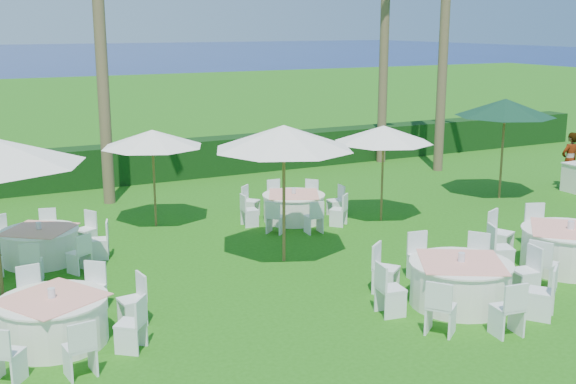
% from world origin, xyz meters
% --- Properties ---
extents(ground, '(120.00, 120.00, 0.00)m').
position_xyz_m(ground, '(0.00, 0.00, 0.00)').
color(ground, '#205E10').
rests_on(ground, ground).
extents(hedge, '(34.00, 1.00, 1.20)m').
position_xyz_m(hedge, '(0.00, 12.00, 0.60)').
color(hedge, black).
rests_on(hedge, ground).
extents(banquet_table_a, '(3.00, 3.00, 0.91)m').
position_xyz_m(banquet_table_a, '(-5.76, 0.91, 0.40)').
color(banquet_table_a, white).
rests_on(banquet_table_a, ground).
extents(banquet_table_b, '(3.21, 3.21, 0.97)m').
position_xyz_m(banquet_table_b, '(0.96, -0.73, 0.42)').
color(banquet_table_b, white).
rests_on(banquet_table_b, ground).
extents(banquet_table_c, '(3.29, 3.29, 1.01)m').
position_xyz_m(banquet_table_c, '(4.21, -0.22, 0.44)').
color(banquet_table_c, white).
rests_on(banquet_table_c, ground).
extents(banquet_table_d, '(2.79, 2.79, 0.86)m').
position_xyz_m(banquet_table_d, '(-5.33, 5.15, 0.37)').
color(banquet_table_d, white).
rests_on(banquet_table_d, ground).
extents(banquet_table_e, '(2.78, 2.78, 0.85)m').
position_xyz_m(banquet_table_e, '(0.91, 5.60, 0.37)').
color(banquet_table_e, white).
rests_on(banquet_table_e, ground).
extents(umbrella_b, '(2.93, 2.93, 2.90)m').
position_xyz_m(umbrella_b, '(-0.74, 2.86, 2.64)').
color(umbrella_b, brown).
rests_on(umbrella_b, ground).
extents(umbrella_c, '(2.49, 2.49, 2.40)m').
position_xyz_m(umbrella_c, '(-2.36, 6.74, 2.19)').
color(umbrella_c, brown).
rests_on(umbrella_c, ground).
extents(umbrella_d, '(2.49, 2.49, 2.44)m').
position_xyz_m(umbrella_d, '(2.92, 4.62, 2.22)').
color(umbrella_d, brown).
rests_on(umbrella_d, ground).
extents(umbrella_green, '(2.78, 2.78, 2.85)m').
position_xyz_m(umbrella_green, '(7.33, 5.10, 2.60)').
color(umbrella_green, brown).
rests_on(umbrella_green, ground).
extents(staff_person, '(0.63, 0.41, 1.71)m').
position_xyz_m(staff_person, '(10.10, 5.13, 0.86)').
color(staff_person, gray).
rests_on(staff_person, ground).
extents(palm_b, '(4.39, 4.21, 9.41)m').
position_xyz_m(palm_b, '(-2.82, 9.62, 5.17)').
color(palm_b, brown).
rests_on(palm_b, ground).
extents(palm_d, '(4.30, 4.34, 8.07)m').
position_xyz_m(palm_d, '(7.45, 11.30, 4.48)').
color(palm_d, brown).
rests_on(palm_d, ground).
extents(palm_e, '(4.40, 4.16, 10.08)m').
position_xyz_m(palm_e, '(8.29, 9.10, 5.51)').
color(palm_e, brown).
rests_on(palm_e, ground).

